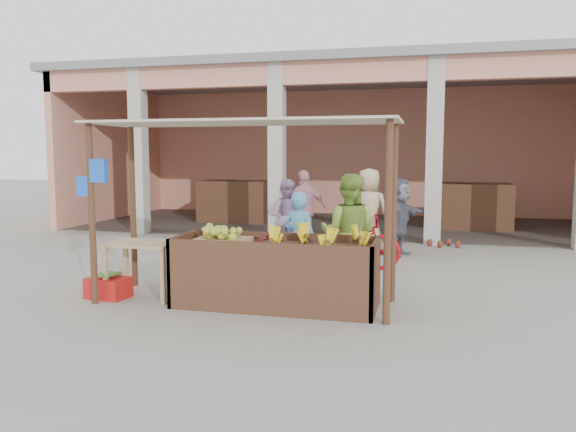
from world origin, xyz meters
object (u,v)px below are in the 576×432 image
(fruit_stall, at_px, (276,276))
(vendor_green, at_px, (348,230))
(side_table, at_px, (143,252))
(red_crate, at_px, (108,288))
(motorcycle, at_px, (348,241))
(vendor_blue, at_px, (300,237))

(fruit_stall, distance_m, vendor_green, 1.36)
(side_table, height_order, red_crate, side_table)
(red_crate, distance_m, motorcycle, 4.02)
(side_table, relative_size, red_crate, 1.79)
(side_table, distance_m, red_crate, 0.69)
(side_table, distance_m, motorcycle, 3.57)
(side_table, bearing_deg, red_crate, -157.36)
(fruit_stall, bearing_deg, vendor_green, 50.76)
(vendor_green, bearing_deg, vendor_blue, 6.25)
(fruit_stall, xyz_separation_m, red_crate, (-2.34, -0.15, -0.26))
(red_crate, bearing_deg, vendor_blue, 31.69)
(side_table, bearing_deg, vendor_blue, 26.64)
(fruit_stall, relative_size, motorcycle, 1.39)
(motorcycle, bearing_deg, vendor_green, -179.22)
(fruit_stall, bearing_deg, red_crate, -176.41)
(red_crate, relative_size, vendor_blue, 0.35)
(fruit_stall, relative_size, side_table, 2.69)
(vendor_blue, distance_m, vendor_green, 0.71)
(red_crate, bearing_deg, motorcycle, 50.95)
(fruit_stall, xyz_separation_m, side_table, (-1.89, 0.02, 0.23))
(red_crate, bearing_deg, side_table, 28.41)
(side_table, xyz_separation_m, vendor_blue, (1.99, 0.92, 0.14))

